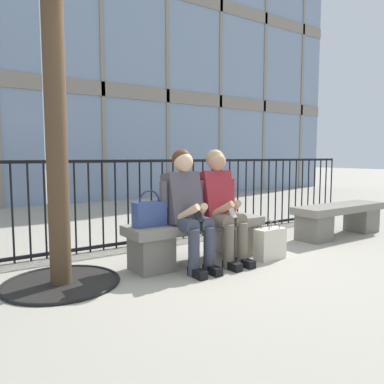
{
  "coord_description": "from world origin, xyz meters",
  "views": [
    {
      "loc": [
        -2.25,
        -3.22,
        1.14
      ],
      "look_at": [
        0.0,
        0.1,
        0.75
      ],
      "focal_mm": 34.65,
      "sensor_mm": 36.0,
      "label": 1
    }
  ],
  "objects_px": {
    "seated_person_with_phone": "(187,205)",
    "seated_person_companion": "(220,202)",
    "shopping_bag": "(270,243)",
    "stone_bench_far": "(339,217)",
    "handbag_on_bench": "(149,213)",
    "stone_bench": "(197,237)"
  },
  "relations": [
    {
      "from": "seated_person_with_phone",
      "to": "seated_person_companion",
      "type": "distance_m",
      "value": 0.43
    },
    {
      "from": "shopping_bag",
      "to": "stone_bench_far",
      "type": "height_order",
      "value": "stone_bench_far"
    },
    {
      "from": "shopping_bag",
      "to": "stone_bench_far",
      "type": "distance_m",
      "value": 1.74
    },
    {
      "from": "seated_person_with_phone",
      "to": "shopping_bag",
      "type": "bearing_deg",
      "value": -14.2
    },
    {
      "from": "shopping_bag",
      "to": "stone_bench_far",
      "type": "relative_size",
      "value": 0.28
    },
    {
      "from": "handbag_on_bench",
      "to": "seated_person_companion",
      "type": "bearing_deg",
      "value": -8.5
    },
    {
      "from": "shopping_bag",
      "to": "stone_bench_far",
      "type": "bearing_deg",
      "value": 9.9
    },
    {
      "from": "seated_person_companion",
      "to": "stone_bench_far",
      "type": "xyz_separation_m",
      "value": [
        2.22,
        0.06,
        -0.38
      ]
    },
    {
      "from": "seated_person_companion",
      "to": "handbag_on_bench",
      "type": "bearing_deg",
      "value": 171.5
    },
    {
      "from": "handbag_on_bench",
      "to": "stone_bench",
      "type": "bearing_deg",
      "value": 0.99
    },
    {
      "from": "seated_person_with_phone",
      "to": "stone_bench_far",
      "type": "distance_m",
      "value": 2.68
    },
    {
      "from": "seated_person_with_phone",
      "to": "handbag_on_bench",
      "type": "distance_m",
      "value": 0.39
    },
    {
      "from": "shopping_bag",
      "to": "stone_bench_far",
      "type": "xyz_separation_m",
      "value": [
        1.71,
        0.3,
        0.1
      ]
    },
    {
      "from": "seated_person_with_phone",
      "to": "stone_bench",
      "type": "bearing_deg",
      "value": 30.97
    },
    {
      "from": "stone_bench",
      "to": "seated_person_with_phone",
      "type": "height_order",
      "value": "seated_person_with_phone"
    },
    {
      "from": "seated_person_with_phone",
      "to": "shopping_bag",
      "type": "relative_size",
      "value": 2.72
    },
    {
      "from": "handbag_on_bench",
      "to": "stone_bench_far",
      "type": "height_order",
      "value": "handbag_on_bench"
    },
    {
      "from": "handbag_on_bench",
      "to": "shopping_bag",
      "type": "height_order",
      "value": "handbag_on_bench"
    },
    {
      "from": "stone_bench",
      "to": "shopping_bag",
      "type": "height_order",
      "value": "stone_bench"
    },
    {
      "from": "seated_person_companion",
      "to": "handbag_on_bench",
      "type": "height_order",
      "value": "seated_person_companion"
    },
    {
      "from": "stone_bench",
      "to": "seated_person_with_phone",
      "type": "bearing_deg",
      "value": -149.03
    },
    {
      "from": "seated_person_with_phone",
      "to": "shopping_bag",
      "type": "height_order",
      "value": "seated_person_with_phone"
    }
  ]
}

